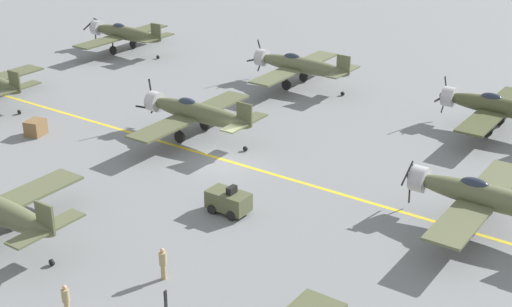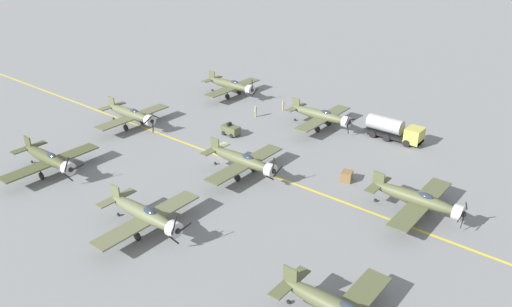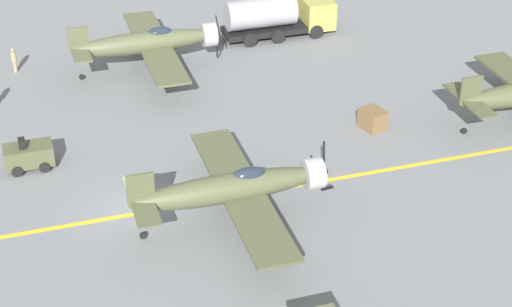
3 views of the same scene
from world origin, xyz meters
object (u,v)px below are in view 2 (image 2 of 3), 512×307
airplane_near_center (131,114)px  airplane_far_center (418,199)px  airplane_mid_right (145,215)px  supply_crate_by_tanker (347,176)px  airplane_mid_left (321,115)px  airplane_near_right (49,159)px  fuel_tanker (394,129)px  ground_crew_inspecting (283,105)px  tow_tractor (231,130)px  ground_crew_walking (256,111)px  airplane_mid_center (243,160)px  airplane_near_left (231,85)px

airplane_near_center → airplane_far_center: same height
airplane_mid_right → supply_crate_by_tanker: airplane_mid_right is taller
airplane_mid_left → airplane_near_right: (32.32, -17.76, -0.00)m
fuel_tanker → supply_crate_by_tanker: (14.48, 0.89, -0.91)m
airplane_near_center → ground_crew_inspecting: 23.46m
airplane_near_center → tow_tractor: size_ratio=4.62×
airplane_near_center → tow_tractor: (-6.84, 13.15, -1.22)m
airplane_near_right → ground_crew_inspecting: airplane_near_right is taller
ground_crew_walking → fuel_tanker: bearing=104.8°
airplane_mid_right → airplane_mid_left: size_ratio=1.00×
airplane_mid_left → airplane_near_right: size_ratio=1.00×
airplane_near_center → airplane_mid_center: 22.37m
airplane_mid_right → airplane_near_left: 40.75m
airplane_near_left → airplane_near_right: airplane_near_left is taller
airplane_near_left → airplane_mid_left: airplane_near_left is taller
airplane_far_center → supply_crate_by_tanker: airplane_far_center is taller
airplane_mid_left → airplane_mid_center: bearing=-12.2°
airplane_near_left → ground_crew_walking: size_ratio=6.70×
ground_crew_inspecting → airplane_mid_center: bearing=23.8°
airplane_mid_center → ground_crew_walking: size_ratio=6.70×
airplane_mid_left → tow_tractor: 13.31m
airplane_mid_center → tow_tractor: 12.35m
tow_tractor → fuel_tanker: bearing=124.8°
ground_crew_walking → airplane_near_left: bearing=-117.8°
airplane_mid_right → airplane_near_center: size_ratio=1.00×
airplane_near_center → ground_crew_walking: 18.54m
airplane_mid_center → fuel_tanker: size_ratio=1.50×
airplane_mid_center → airplane_far_center: size_ratio=1.00×
airplane_near_left → supply_crate_by_tanker: airplane_near_left is taller
fuel_tanker → ground_crew_inspecting: (0.43, -18.52, -0.59)m
airplane_near_left → fuel_tanker: 29.33m
airplane_mid_right → airplane_near_left: airplane_near_left is taller
airplane_near_center → ground_crew_walking: airplane_near_center is taller
airplane_near_left → airplane_far_center: size_ratio=1.00×
fuel_tanker → ground_crew_walking: (5.34, -20.16, -0.53)m
airplane_near_left → ground_crew_walking: 10.40m
airplane_near_right → ground_crew_walking: (-29.89, 7.52, -1.04)m
airplane_mid_center → airplane_mid_right: bearing=-16.6°
airplane_mid_right → airplane_mid_center: airplane_mid_center is taller
airplane_mid_center → ground_crew_inspecting: (-20.66, -9.10, -1.10)m
tow_tractor → supply_crate_by_tanker: bearing=85.4°
airplane_mid_right → fuel_tanker: 37.17m
airplane_mid_left → tow_tractor: size_ratio=4.62×
airplane_mid_center → supply_crate_by_tanker: size_ratio=8.39×
supply_crate_by_tanker → ground_crew_inspecting: bearing=-125.9°
airplane_mid_center → fuel_tanker: 23.10m
tow_tractor → ground_crew_inspecting: tow_tractor is taller
ground_crew_inspecting → supply_crate_by_tanker: bearing=54.1°
airplane_far_center → ground_crew_walking: bearing=-127.7°
airplane_near_right → airplane_near_left: bearing=167.5°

